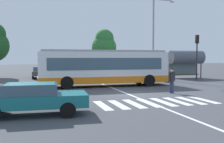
% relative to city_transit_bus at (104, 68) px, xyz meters
% --- Properties ---
extents(ground_plane, '(160.00, 160.00, 0.00)m').
position_rel_city_transit_bus_xyz_m(ground_plane, '(0.68, -5.09, -1.59)').
color(ground_plane, '#424449').
extents(city_transit_bus, '(11.00, 2.82, 3.06)m').
position_rel_city_transit_bus_xyz_m(city_transit_bus, '(0.00, 0.00, 0.00)').
color(city_transit_bus, black).
rests_on(city_transit_bus, ground_plane).
extents(pedestrian_crossing_street, '(0.54, 0.39, 1.72)m').
position_rel_city_transit_bus_xyz_m(pedestrian_crossing_street, '(3.30, -5.48, -0.62)').
color(pedestrian_crossing_street, '#333856').
rests_on(pedestrian_crossing_street, ground_plane).
extents(foreground_sedan, '(4.61, 2.12, 1.35)m').
position_rel_city_transit_bus_xyz_m(foreground_sedan, '(-5.74, -9.65, -0.82)').
color(foreground_sedan, black).
rests_on(foreground_sedan, ground_plane).
extents(parked_car_charcoal, '(1.91, 4.52, 1.35)m').
position_rel_city_transit_bus_xyz_m(parked_car_charcoal, '(-5.01, 10.50, -0.82)').
color(parked_car_charcoal, black).
rests_on(parked_car_charcoal, ground_plane).
extents(parked_car_silver, '(1.96, 4.54, 1.35)m').
position_rel_city_transit_bus_xyz_m(parked_car_silver, '(-2.08, 10.65, -0.82)').
color(parked_car_silver, black).
rests_on(parked_car_silver, ground_plane).
extents(parked_car_black, '(2.08, 4.60, 1.35)m').
position_rel_city_transit_bus_xyz_m(parked_car_black, '(0.49, 10.58, -0.82)').
color(parked_car_black, black).
rests_on(parked_car_black, ground_plane).
extents(parked_car_red, '(1.93, 4.53, 1.35)m').
position_rel_city_transit_bus_xyz_m(parked_car_red, '(3.28, 10.13, -0.82)').
color(parked_car_red, black).
rests_on(parked_car_red, ground_plane).
extents(parked_car_champagne, '(1.91, 4.52, 1.35)m').
position_rel_city_transit_bus_xyz_m(parked_car_champagne, '(5.97, 10.22, -0.82)').
color(parked_car_champagne, black).
rests_on(parked_car_champagne, ground_plane).
extents(parked_car_teal, '(1.94, 4.53, 1.35)m').
position_rel_city_transit_bus_xyz_m(parked_car_teal, '(8.57, 10.13, -0.82)').
color(parked_car_teal, black).
rests_on(parked_car_teal, ground_plane).
extents(traffic_light_far_corner, '(0.33, 0.32, 4.85)m').
position_rel_city_transit_bus_xyz_m(traffic_light_far_corner, '(11.01, 2.59, 1.66)').
color(traffic_light_far_corner, '#28282B').
rests_on(traffic_light_far_corner, ground_plane).
extents(bus_stop_shelter, '(4.16, 1.54, 3.25)m').
position_rel_city_transit_bus_xyz_m(bus_stop_shelter, '(11.37, 5.09, 0.83)').
color(bus_stop_shelter, '#28282B').
rests_on(bus_stop_shelter, ground_plane).
extents(twin_arm_street_lamp, '(5.22, 0.32, 9.03)m').
position_rel_city_transit_bus_xyz_m(twin_arm_street_lamp, '(7.10, 5.11, 4.02)').
color(twin_arm_street_lamp, '#939399').
rests_on(twin_arm_street_lamp, ground_plane).
extents(background_tree_right, '(3.49, 3.49, 6.42)m').
position_rel_city_transit_bus_xyz_m(background_tree_right, '(3.79, 13.86, 2.65)').
color(background_tree_right, brown).
rests_on(background_tree_right, ground_plane).
extents(crosswalk_painted_stripes, '(6.45, 2.67, 0.01)m').
position_rel_city_transit_bus_xyz_m(crosswalk_painted_stripes, '(0.64, -8.41, -1.58)').
color(crosswalk_painted_stripes, silver).
rests_on(crosswalk_painted_stripes, ground_plane).
extents(lane_center_line, '(0.16, 24.00, 0.01)m').
position_rel_city_transit_bus_xyz_m(lane_center_line, '(0.30, -3.09, -1.58)').
color(lane_center_line, silver).
rests_on(lane_center_line, ground_plane).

